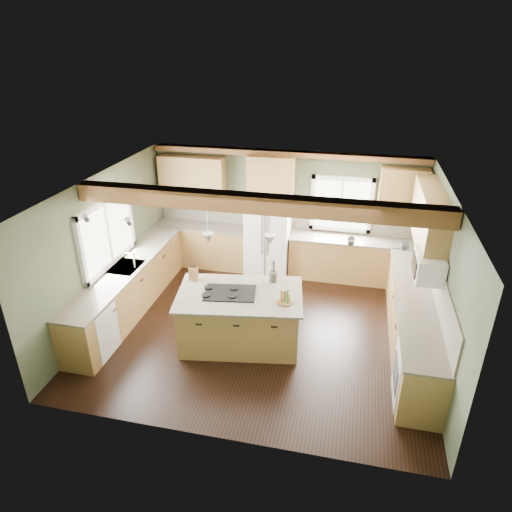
# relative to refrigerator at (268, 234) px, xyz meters

# --- Properties ---
(floor) EXTENTS (5.60, 5.60, 0.00)m
(floor) POSITION_rel_refrigerator_xyz_m (0.30, -2.12, -0.90)
(floor) COLOR black
(floor) RESTS_ON ground
(ceiling) EXTENTS (5.60, 5.60, 0.00)m
(ceiling) POSITION_rel_refrigerator_xyz_m (0.30, -2.12, 1.70)
(ceiling) COLOR silver
(ceiling) RESTS_ON wall_back
(wall_back) EXTENTS (5.60, 0.00, 5.60)m
(wall_back) POSITION_rel_refrigerator_xyz_m (0.30, 0.38, 0.40)
(wall_back) COLOR #454E37
(wall_back) RESTS_ON ground
(wall_left) EXTENTS (0.00, 5.00, 5.00)m
(wall_left) POSITION_rel_refrigerator_xyz_m (-2.50, -2.12, 0.40)
(wall_left) COLOR #454E37
(wall_left) RESTS_ON ground
(wall_right) EXTENTS (0.00, 5.00, 5.00)m
(wall_right) POSITION_rel_refrigerator_xyz_m (3.10, -2.12, 0.40)
(wall_right) COLOR #454E37
(wall_right) RESTS_ON ground
(ceiling_beam) EXTENTS (5.55, 0.26, 0.26)m
(ceiling_beam) POSITION_rel_refrigerator_xyz_m (0.30, -2.55, 1.57)
(ceiling_beam) COLOR #553418
(ceiling_beam) RESTS_ON ceiling
(soffit_trim) EXTENTS (5.55, 0.20, 0.10)m
(soffit_trim) POSITION_rel_refrigerator_xyz_m (0.30, 0.28, 1.64)
(soffit_trim) COLOR #553418
(soffit_trim) RESTS_ON ceiling
(backsplash_back) EXTENTS (5.58, 0.03, 0.58)m
(backsplash_back) POSITION_rel_refrigerator_xyz_m (0.30, 0.36, 0.31)
(backsplash_back) COLOR brown
(backsplash_back) RESTS_ON wall_back
(backsplash_right) EXTENTS (0.03, 3.70, 0.58)m
(backsplash_right) POSITION_rel_refrigerator_xyz_m (3.08, -2.07, 0.31)
(backsplash_right) COLOR brown
(backsplash_right) RESTS_ON wall_right
(base_cab_back_left) EXTENTS (2.02, 0.60, 0.88)m
(base_cab_back_left) POSITION_rel_refrigerator_xyz_m (-1.49, 0.08, -0.46)
(base_cab_back_left) COLOR brown
(base_cab_back_left) RESTS_ON floor
(counter_back_left) EXTENTS (2.06, 0.64, 0.04)m
(counter_back_left) POSITION_rel_refrigerator_xyz_m (-1.49, 0.08, 0.00)
(counter_back_left) COLOR #4B4337
(counter_back_left) RESTS_ON base_cab_back_left
(base_cab_back_right) EXTENTS (2.62, 0.60, 0.88)m
(base_cab_back_right) POSITION_rel_refrigerator_xyz_m (1.79, 0.08, -0.46)
(base_cab_back_right) COLOR brown
(base_cab_back_right) RESTS_ON floor
(counter_back_right) EXTENTS (2.66, 0.64, 0.04)m
(counter_back_right) POSITION_rel_refrigerator_xyz_m (1.79, 0.08, 0.00)
(counter_back_right) COLOR #4B4337
(counter_back_right) RESTS_ON base_cab_back_right
(base_cab_left) EXTENTS (0.60, 3.70, 0.88)m
(base_cab_left) POSITION_rel_refrigerator_xyz_m (-2.20, -2.07, -0.46)
(base_cab_left) COLOR brown
(base_cab_left) RESTS_ON floor
(counter_left) EXTENTS (0.64, 3.74, 0.04)m
(counter_left) POSITION_rel_refrigerator_xyz_m (-2.20, -2.07, 0.00)
(counter_left) COLOR #4B4337
(counter_left) RESTS_ON base_cab_left
(base_cab_right) EXTENTS (0.60, 3.70, 0.88)m
(base_cab_right) POSITION_rel_refrigerator_xyz_m (2.80, -2.07, -0.46)
(base_cab_right) COLOR brown
(base_cab_right) RESTS_ON floor
(counter_right) EXTENTS (0.64, 3.74, 0.04)m
(counter_right) POSITION_rel_refrigerator_xyz_m (2.80, -2.07, 0.00)
(counter_right) COLOR #4B4337
(counter_right) RESTS_ON base_cab_right
(upper_cab_back_left) EXTENTS (1.40, 0.35, 0.90)m
(upper_cab_back_left) POSITION_rel_refrigerator_xyz_m (-1.69, 0.21, 1.05)
(upper_cab_back_left) COLOR brown
(upper_cab_back_left) RESTS_ON wall_back
(upper_cab_over_fridge) EXTENTS (0.96, 0.35, 0.70)m
(upper_cab_over_fridge) POSITION_rel_refrigerator_xyz_m (-0.00, 0.21, 1.25)
(upper_cab_over_fridge) COLOR brown
(upper_cab_over_fridge) RESTS_ON wall_back
(upper_cab_right) EXTENTS (0.35, 2.20, 0.90)m
(upper_cab_right) POSITION_rel_refrigerator_xyz_m (2.92, -1.22, 1.05)
(upper_cab_right) COLOR brown
(upper_cab_right) RESTS_ON wall_right
(upper_cab_back_corner) EXTENTS (0.90, 0.35, 0.90)m
(upper_cab_back_corner) POSITION_rel_refrigerator_xyz_m (2.60, 0.21, 1.05)
(upper_cab_back_corner) COLOR brown
(upper_cab_back_corner) RESTS_ON wall_back
(window_left) EXTENTS (0.04, 1.60, 1.05)m
(window_left) POSITION_rel_refrigerator_xyz_m (-2.48, -2.07, 0.65)
(window_left) COLOR white
(window_left) RESTS_ON wall_left
(window_back) EXTENTS (1.10, 0.04, 1.00)m
(window_back) POSITION_rel_refrigerator_xyz_m (1.45, 0.36, 0.65)
(window_back) COLOR white
(window_back) RESTS_ON wall_back
(sink) EXTENTS (0.50, 0.65, 0.03)m
(sink) POSITION_rel_refrigerator_xyz_m (-2.20, -2.07, 0.01)
(sink) COLOR #262628
(sink) RESTS_ON counter_left
(faucet) EXTENTS (0.02, 0.02, 0.28)m
(faucet) POSITION_rel_refrigerator_xyz_m (-2.02, -2.07, 0.15)
(faucet) COLOR #B2B2B7
(faucet) RESTS_ON sink
(dishwasher) EXTENTS (0.60, 0.60, 0.84)m
(dishwasher) POSITION_rel_refrigerator_xyz_m (-2.19, -3.37, -0.47)
(dishwasher) COLOR white
(dishwasher) RESTS_ON floor
(oven) EXTENTS (0.60, 0.72, 0.84)m
(oven) POSITION_rel_refrigerator_xyz_m (2.79, -3.37, -0.47)
(oven) COLOR white
(oven) RESTS_ON floor
(microwave) EXTENTS (0.40, 0.70, 0.38)m
(microwave) POSITION_rel_refrigerator_xyz_m (2.88, -2.17, 0.65)
(microwave) COLOR white
(microwave) RESTS_ON wall_right
(pendant_left) EXTENTS (0.18, 0.18, 0.16)m
(pendant_left) POSITION_rel_refrigerator_xyz_m (-0.43, -2.62, 0.98)
(pendant_left) COLOR #B2B2B7
(pendant_left) RESTS_ON ceiling
(pendant_right) EXTENTS (0.18, 0.18, 0.16)m
(pendant_right) POSITION_rel_refrigerator_xyz_m (0.50, -2.47, 0.98)
(pendant_right) COLOR #B2B2B7
(pendant_right) RESTS_ON ceiling
(refrigerator) EXTENTS (0.90, 0.74, 1.80)m
(refrigerator) POSITION_rel_refrigerator_xyz_m (0.00, 0.00, 0.00)
(refrigerator) COLOR white
(refrigerator) RESTS_ON floor
(island) EXTENTS (2.04, 1.43, 0.88)m
(island) POSITION_rel_refrigerator_xyz_m (0.04, -2.55, -0.46)
(island) COLOR brown
(island) RESTS_ON floor
(island_top) EXTENTS (2.18, 1.58, 0.04)m
(island_top) POSITION_rel_refrigerator_xyz_m (0.04, -2.55, 0.00)
(island_top) COLOR #4B4337
(island_top) RESTS_ON island
(cooktop) EXTENTS (0.89, 0.67, 0.02)m
(cooktop) POSITION_rel_refrigerator_xyz_m (-0.12, -2.57, 0.03)
(cooktop) COLOR black
(cooktop) RESTS_ON island_top
(knife_block) EXTENTS (0.15, 0.12, 0.22)m
(knife_block) POSITION_rel_refrigerator_xyz_m (-0.84, -2.27, 0.13)
(knife_block) COLOR brown
(knife_block) RESTS_ON island_top
(utensil_crock) EXTENTS (0.14, 0.14, 0.17)m
(utensil_crock) POSITION_rel_refrigerator_xyz_m (0.48, -2.03, 0.11)
(utensil_crock) COLOR #423935
(utensil_crock) RESTS_ON island_top
(bottle_tray) EXTENTS (0.29, 0.29, 0.23)m
(bottle_tray) POSITION_rel_refrigerator_xyz_m (0.79, -2.66, 0.13)
(bottle_tray) COLOR brown
(bottle_tray) RESTS_ON island_top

